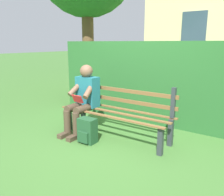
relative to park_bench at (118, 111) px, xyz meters
name	(u,v)px	position (x,y,z in m)	size (l,w,h in m)	color
ground	(115,137)	(0.00, 0.08, -0.43)	(60.00, 60.00, 0.00)	#3D6B2D
park_bench	(118,111)	(0.00, 0.00, 0.00)	(1.90, 0.54, 0.89)	#2D3338
person_seated	(83,97)	(0.60, 0.18, 0.18)	(0.44, 0.73, 1.16)	#1E6672
hedge_backdrop	(172,81)	(-0.46, -1.19, 0.39)	(4.73, 0.79, 1.64)	#265B28
backpack	(87,131)	(0.24, 0.50, -0.24)	(0.28, 0.25, 0.39)	#1E4728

